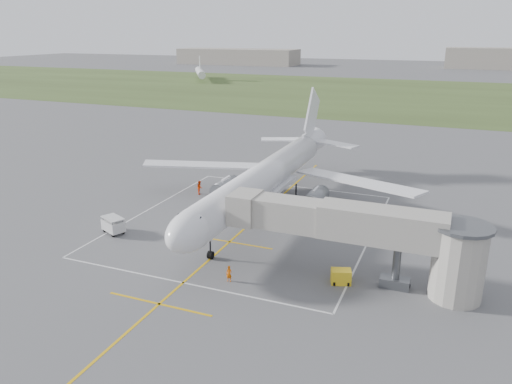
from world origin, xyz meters
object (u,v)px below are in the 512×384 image
at_px(ramp_worker_nose, 229,274).
at_px(ramp_worker_wing, 200,187).
at_px(jet_bridge, 373,235).
at_px(baggage_cart, 113,225).
at_px(airliner, 265,178).
at_px(gpu_unit, 341,277).

relative_size(ramp_worker_nose, ramp_worker_wing, 0.80).
distance_m(jet_bridge, ramp_worker_wing, 31.91).
xyz_separation_m(baggage_cart, ramp_worker_wing, (2.30, 16.30, -0.00)).
height_order(airliner, ramp_worker_wing, airliner).
bearing_deg(ramp_worker_nose, ramp_worker_wing, 125.81).
xyz_separation_m(ramp_worker_nose, ramp_worker_wing, (-14.74, 21.77, 0.19)).
relative_size(gpu_unit, baggage_cart, 0.66).
bearing_deg(gpu_unit, ramp_worker_wing, 124.83).
bearing_deg(ramp_worker_nose, airliner, 103.04).
height_order(jet_bridge, gpu_unit, jet_bridge).
xyz_separation_m(airliner, gpu_unit, (13.36, -15.39, -3.73)).
relative_size(airliner, jet_bridge, 2.00).
bearing_deg(ramp_worker_wing, jet_bridge, -152.50).
relative_size(jet_bridge, gpu_unit, 11.29).
distance_m(airliner, ramp_worker_wing, 11.82).
relative_size(airliner, ramp_worker_wing, 24.10).
relative_size(airliner, gpu_unit, 22.55).
xyz_separation_m(baggage_cart, ramp_worker_nose, (17.04, -5.47, -0.20)).
relative_size(gpu_unit, ramp_worker_wing, 1.07).
bearing_deg(ramp_worker_nose, gpu_unit, 21.91).
height_order(jet_bridge, baggage_cart, jet_bridge).
height_order(ramp_worker_nose, ramp_worker_wing, ramp_worker_wing).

